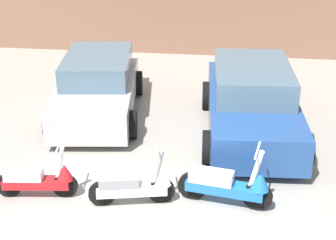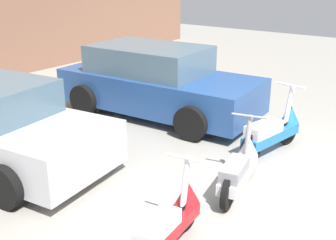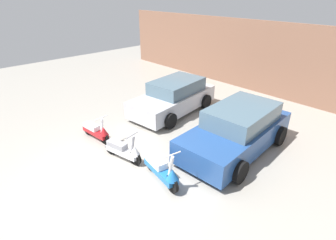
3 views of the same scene
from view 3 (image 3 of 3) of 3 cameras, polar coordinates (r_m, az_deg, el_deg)
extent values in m
plane|color=#9E998E|center=(7.39, -12.78, -11.79)|extent=(28.00, 28.00, 0.00)
cube|color=#845B47|center=(12.98, 22.33, 11.89)|extent=(19.60, 0.12, 3.29)
cylinder|color=black|center=(8.71, -13.68, -3.84)|extent=(0.42, 0.12, 0.42)
cylinder|color=black|center=(9.40, -17.09, -1.92)|extent=(0.42, 0.12, 0.42)
cube|color=#B2191E|center=(9.03, -15.49, -2.56)|extent=(1.11, 0.37, 0.15)
cube|color=white|center=(9.11, -16.32, -1.31)|extent=(0.63, 0.31, 0.16)
cylinder|color=white|center=(8.55, -14.18, -1.30)|extent=(0.20, 0.09, 0.59)
cylinder|color=white|center=(8.42, -14.40, 0.47)|extent=(0.08, 0.48, 0.03)
cone|color=#B2191E|center=(8.58, -13.80, -2.38)|extent=(0.31, 0.31, 0.27)
cylinder|color=black|center=(7.56, -7.22, -8.27)|extent=(0.44, 0.16, 0.43)
cylinder|color=black|center=(8.14, -12.30, -5.96)|extent=(0.44, 0.16, 0.43)
cube|color=silver|center=(7.81, -9.89, -6.75)|extent=(1.15, 0.49, 0.15)
cube|color=gray|center=(7.85, -11.05, -5.29)|extent=(0.67, 0.38, 0.17)
cylinder|color=gray|center=(7.36, -7.70, -5.37)|extent=(0.21, 0.11, 0.61)
cylinder|color=gray|center=(7.20, -7.85, -3.31)|extent=(0.13, 0.49, 0.03)
cone|color=silver|center=(7.40, -7.24, -6.60)|extent=(0.34, 0.34, 0.28)
cylinder|color=black|center=(6.60, 0.86, -13.74)|extent=(0.48, 0.17, 0.48)
cylinder|color=black|center=(7.31, -3.83, -9.23)|extent=(0.48, 0.17, 0.48)
cube|color=#1E66B2|center=(6.91, -1.63, -10.99)|extent=(1.27, 0.50, 0.17)
cube|color=white|center=(6.96, -2.63, -8.90)|extent=(0.73, 0.40, 0.19)
cylinder|color=white|center=(6.34, 0.61, -10.17)|extent=(0.23, 0.12, 0.67)
cylinder|color=white|center=(6.15, 0.62, -7.65)|extent=(0.13, 0.55, 0.03)
cone|color=#1E66B2|center=(6.40, 0.98, -11.80)|extent=(0.37, 0.37, 0.31)
cube|color=#B7B7BC|center=(10.60, 1.08, 4.21)|extent=(2.03, 3.97, 0.64)
cube|color=slate|center=(10.57, 1.89, 7.42)|extent=(1.64, 2.29, 0.50)
cylinder|color=black|center=(9.37, 0.46, -0.18)|extent=(0.27, 0.60, 0.58)
cylinder|color=black|center=(10.39, -6.59, 2.44)|extent=(0.27, 0.60, 0.58)
cylinder|color=black|center=(11.14, 8.22, 4.03)|extent=(0.27, 0.60, 0.58)
cylinder|color=black|center=(12.01, 1.54, 5.99)|extent=(0.27, 0.60, 0.58)
cube|color=navy|center=(8.28, 14.48, -3.22)|extent=(1.94, 4.19, 0.68)
cube|color=slate|center=(8.20, 15.82, 1.12)|extent=(1.63, 2.38, 0.54)
cylinder|color=black|center=(7.10, 15.31, -10.80)|extent=(0.25, 0.64, 0.62)
cylinder|color=black|center=(7.87, 4.04, -5.74)|extent=(0.25, 0.64, 0.62)
cylinder|color=black|center=(9.13, 23.15, -3.16)|extent=(0.25, 0.64, 0.62)
cylinder|color=black|center=(9.74, 13.62, 0.24)|extent=(0.25, 0.64, 0.62)
camera|label=1|loc=(5.40, -84.59, 5.24)|focal=55.00mm
camera|label=2|loc=(10.41, -37.13, 12.36)|focal=45.00mm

